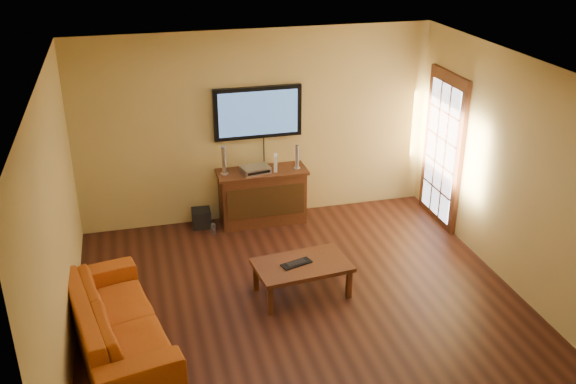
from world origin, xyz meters
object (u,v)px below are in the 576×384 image
object	(u,v)px
television	(258,113)
bottle	(213,229)
sofa	(117,311)
media_console	(262,196)
coffee_table	(302,267)
speaker_left	(224,162)
subwoofer	(202,218)
speaker_right	(297,158)
av_receiver	(255,169)
keyboard	(296,263)
game_console	(276,163)

from	to	relation	value
television	bottle	distance (m)	1.72
sofa	media_console	bearing A→B (deg)	-52.11
coffee_table	speaker_left	bearing A→B (deg)	105.99
media_console	subwoofer	xyz separation A→B (m)	(-0.87, 0.07, -0.27)
television	speaker_right	xyz separation A→B (m)	(0.50, -0.23, -0.62)
media_console	speaker_left	size ratio (longest dim) A/B	3.13
coffee_table	television	bearing A→B (deg)	90.95
sofa	av_receiver	distance (m)	3.08
av_receiver	coffee_table	bearing A→B (deg)	-95.80
speaker_left	subwoofer	xyz separation A→B (m)	(-0.35, 0.06, -0.85)
speaker_right	speaker_left	bearing A→B (deg)	177.63
speaker_right	sofa	bearing A→B (deg)	-137.29
media_console	sofa	distance (m)	3.14
speaker_left	sofa	bearing A→B (deg)	-122.53
sofa	subwoofer	world-z (taller)	sofa
sofa	av_receiver	size ratio (longest dim) A/B	5.47
sofa	bottle	xyz separation A→B (m)	(1.29, 2.13, -0.31)
sofa	av_receiver	world-z (taller)	av_receiver
media_console	keyboard	xyz separation A→B (m)	(-0.03, -1.94, 0.02)
av_receiver	keyboard	xyz separation A→B (m)	(0.07, -1.91, -0.41)
speaker_right	bottle	size ratio (longest dim) A/B	1.72
av_receiver	bottle	xyz separation A→B (m)	(-0.65, -0.22, -0.74)
coffee_table	speaker_right	distance (m)	2.05
sofa	keyboard	xyz separation A→B (m)	(2.02, 0.44, 0.01)
speaker_left	speaker_right	bearing A→B (deg)	-2.37
bottle	subwoofer	bearing A→B (deg)	110.07
media_console	sofa	size ratio (longest dim) A/B	0.61
television	subwoofer	size ratio (longest dim) A/B	4.77
coffee_table	sofa	size ratio (longest dim) A/B	0.55
coffee_table	bottle	xyz separation A→B (m)	(-0.79, 1.69, -0.26)
speaker_right	keyboard	xyz separation A→B (m)	(-0.53, -1.91, -0.53)
television	keyboard	world-z (taller)	television
media_console	coffee_table	size ratio (longest dim) A/B	1.10
subwoofer	speaker_right	bearing A→B (deg)	-1.58
bottle	speaker_left	bearing A→B (deg)	48.28
game_console	television	bearing A→B (deg)	144.68
television	game_console	bearing A→B (deg)	-50.36
av_receiver	sofa	bearing A→B (deg)	-139.53
av_receiver	subwoofer	size ratio (longest dim) A/B	1.48
av_receiver	bottle	world-z (taller)	av_receiver
sofa	subwoofer	bearing A→B (deg)	-37.06
sofa	speaker_left	xyz separation A→B (m)	(1.52, 2.39, 0.57)
speaker_right	keyboard	distance (m)	2.05
television	av_receiver	size ratio (longest dim) A/B	3.23
sofa	subwoofer	size ratio (longest dim) A/B	8.08
television	sofa	distance (m)	3.50
media_console	sofa	xyz separation A→B (m)	(-2.05, -2.38, 0.01)
coffee_table	subwoofer	size ratio (longest dim) A/B	4.43
speaker_right	bottle	xyz separation A→B (m)	(-1.25, -0.22, -0.85)
speaker_right	subwoofer	world-z (taller)	speaker_right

